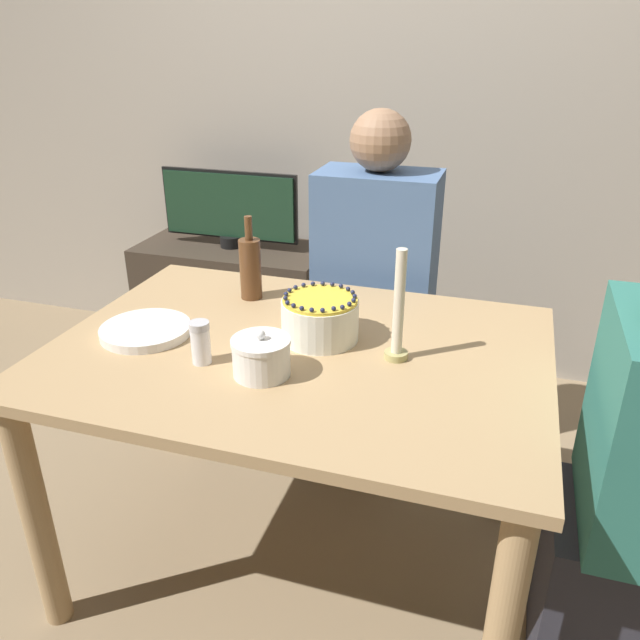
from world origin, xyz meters
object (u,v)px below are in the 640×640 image
(person_man_blue_shirt, at_px, (374,314))
(tv_monitor, at_px, (229,207))
(sugar_shaker, at_px, (201,342))
(candle, at_px, (398,316))
(person_woman_floral, at_px, (635,507))
(sugar_bowl, at_px, (261,357))
(bottle, at_px, (250,267))
(cake, at_px, (320,319))

(person_man_blue_shirt, bearing_deg, tv_monitor, -32.59)
(sugar_shaker, bearing_deg, candle, 20.04)
(person_woman_floral, height_order, tv_monitor, person_woman_floral)
(sugar_shaker, bearing_deg, sugar_bowl, -3.35)
(person_man_blue_shirt, bearing_deg, bottle, 52.56)
(cake, relative_size, sugar_bowl, 1.44)
(cake, height_order, bottle, bottle)
(sugar_shaker, distance_m, person_man_blue_shirt, 0.87)
(sugar_shaker, height_order, candle, candle)
(bottle, xyz_separation_m, tv_monitor, (-0.49, 0.88, -0.08))
(cake, bearing_deg, sugar_bowl, -108.58)
(cake, relative_size, candle, 0.71)
(sugar_shaker, bearing_deg, bottle, 96.32)
(person_woman_floral, bearing_deg, cake, 79.72)
(sugar_bowl, distance_m, bottle, 0.47)
(candle, bearing_deg, tv_monitor, 130.74)
(candle, relative_size, person_woman_floral, 0.25)
(sugar_shaker, xyz_separation_m, candle, (0.44, 0.16, 0.06))
(candle, relative_size, bottle, 1.12)
(candle, bearing_deg, person_woman_floral, -9.37)
(person_man_blue_shirt, bearing_deg, sugar_bowl, 83.74)
(bottle, bearing_deg, candle, -26.99)
(person_man_blue_shirt, distance_m, tv_monitor, 0.95)
(person_man_blue_shirt, xyz_separation_m, person_woman_floral, (0.77, -0.73, -0.05))
(bottle, bearing_deg, person_woman_floral, -17.93)
(cake, height_order, person_woman_floral, person_woman_floral)
(person_woman_floral, bearing_deg, tv_monitor, 51.63)
(candle, bearing_deg, bottle, 153.01)
(candle, bearing_deg, person_man_blue_shirt, 107.17)
(sugar_shaker, xyz_separation_m, bottle, (-0.05, 0.41, 0.04))
(person_man_blue_shirt, height_order, tv_monitor, person_man_blue_shirt)
(bottle, bearing_deg, sugar_bowl, -63.94)
(sugar_bowl, xyz_separation_m, sugar_shaker, (-0.16, 0.01, 0.01))
(person_man_blue_shirt, relative_size, tv_monitor, 1.93)
(cake, height_order, person_man_blue_shirt, person_man_blue_shirt)
(candle, distance_m, bottle, 0.55)
(sugar_shaker, relative_size, tv_monitor, 0.17)
(candle, distance_m, person_woman_floral, 0.68)
(candle, height_order, bottle, candle)
(candle, bearing_deg, sugar_bowl, -148.89)
(sugar_bowl, bearing_deg, bottle, 116.06)
(cake, relative_size, bottle, 0.80)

